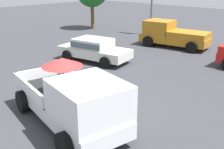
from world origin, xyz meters
name	(u,v)px	position (x,y,z in m)	size (l,w,h in m)	color
ground_plane	(69,122)	(0.00, 0.00, 0.00)	(80.00, 80.00, 0.00)	#38383D
pickup_truck_main	(74,101)	(0.46, -0.08, 0.98)	(5.31, 3.01, 2.18)	black
pickup_truck_red	(172,35)	(-3.52, 11.98, 0.87)	(5.03, 2.77, 1.80)	black
parked_sedan_near	(94,49)	(-4.88, 5.68, 0.74)	(4.56, 2.61, 1.33)	black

